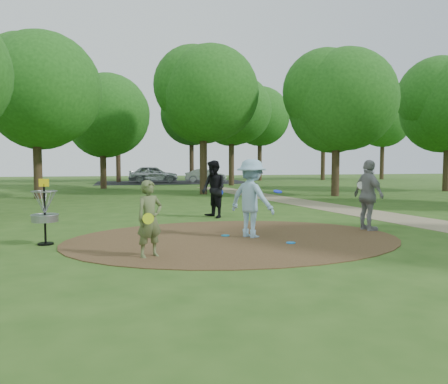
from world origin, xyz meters
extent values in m
plane|color=#2D5119|center=(0.00, 0.00, 0.00)|extent=(100.00, 100.00, 0.00)
cylinder|color=#47301C|center=(0.00, 0.00, 0.01)|extent=(8.40, 8.40, 0.02)
cube|color=#8C7A5B|center=(6.50, 2.00, 0.01)|extent=(7.55, 39.89, 0.01)
cube|color=black|center=(2.00, 30.00, 0.00)|extent=(14.00, 8.00, 0.01)
imported|color=#59653B|center=(-2.21, -1.64, 0.78)|extent=(0.68, 0.60, 1.57)
cylinder|color=#CAE719|center=(-2.25, -1.90, 0.83)|extent=(0.22, 0.04, 0.22)
imported|color=#94BFDD|center=(0.46, 0.11, 1.00)|extent=(1.37, 1.48, 2.00)
cylinder|color=#0D22ED|center=(1.18, 0.14, 1.17)|extent=(0.25, 0.25, 0.08)
imported|color=black|center=(0.34, 4.19, 0.99)|extent=(1.05, 1.17, 1.99)
cylinder|color=#0C2BD7|center=(0.56, 4.17, 0.88)|extent=(0.22, 0.08, 0.22)
imported|color=gray|center=(3.96, 0.41, 0.99)|extent=(0.61, 1.21, 1.99)
cylinder|color=white|center=(3.75, 0.47, 1.27)|extent=(0.22, 0.06, 0.22)
cylinder|color=#198EC8|center=(-0.15, 0.40, 0.03)|extent=(0.22, 0.22, 0.02)
cylinder|color=#0D7DE6|center=(1.11, -0.94, 0.03)|extent=(0.22, 0.22, 0.02)
imported|color=#B8BDC0|center=(0.15, 30.58, 0.78)|extent=(4.64, 2.07, 1.55)
imported|color=#95979C|center=(4.98, 29.72, 0.63)|extent=(4.02, 2.25, 1.25)
cylinder|color=black|center=(-4.50, 0.30, 0.68)|extent=(0.05, 0.05, 1.35)
cylinder|color=black|center=(-4.50, 0.30, 0.02)|extent=(0.36, 0.36, 0.04)
cylinder|color=gray|center=(-4.50, 0.30, 0.62)|extent=(0.60, 0.60, 0.16)
torus|color=gray|center=(-4.50, 0.30, 0.70)|extent=(0.63, 0.63, 0.03)
torus|color=gray|center=(-4.50, 0.30, 1.25)|extent=(0.58, 0.58, 0.02)
cube|color=yellow|center=(-4.50, 0.30, 1.45)|extent=(0.22, 0.02, 0.18)
cylinder|color=#332316|center=(-7.00, 14.00, 1.90)|extent=(0.44, 0.44, 3.80)
sphere|color=#1D4F15|center=(-7.00, 14.00, 5.42)|extent=(5.90, 5.90, 5.90)
cylinder|color=#332316|center=(2.00, 15.00, 2.09)|extent=(0.44, 0.44, 4.18)
sphere|color=#1D4F15|center=(2.00, 15.00, 5.71)|extent=(5.58, 5.58, 5.58)
cylinder|color=#332316|center=(9.00, 12.00, 1.80)|extent=(0.44, 0.44, 3.61)
sphere|color=#1D4F15|center=(9.00, 12.00, 5.16)|extent=(5.65, 5.65, 5.65)
cylinder|color=#332316|center=(-4.00, 22.00, 1.71)|extent=(0.44, 0.44, 3.42)
sphere|color=#1D4F15|center=(-4.00, 22.00, 5.03)|extent=(5.85, 5.85, 5.85)
cylinder|color=#332316|center=(6.00, 24.00, 2.19)|extent=(0.44, 0.44, 4.37)
sphere|color=#1D4F15|center=(6.00, 24.00, 5.89)|extent=(5.53, 5.53, 5.53)
cylinder|color=#332316|center=(18.00, 14.00, 1.90)|extent=(0.44, 0.44, 3.80)
camera|label=1|loc=(-2.75, -10.47, 1.94)|focal=35.00mm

